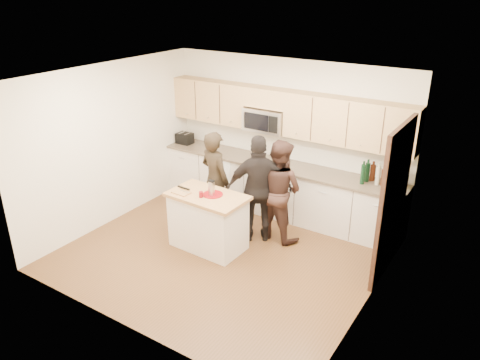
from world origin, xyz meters
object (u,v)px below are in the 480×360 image
Objects in this scene: island at (208,221)px; woman_center at (279,190)px; woman_right at (259,189)px; toaster at (185,138)px; woman_left at (215,180)px.

island is 1.22m from woman_center.
woman_center is at bearing -165.26° from woman_right.
woman_left is (1.41, -0.96, -0.21)m from toaster.
woman_right is (-0.22, -0.24, 0.05)m from woman_center.
toaster is 2.62m from woman_center.
toaster is at bearing -56.01° from woman_right.
woman_left is 0.95× the size of woman_right.
island is 0.84m from woman_left.
island is 0.74× the size of woman_center.
woman_left reaches higher than island.
woman_right reaches higher than toaster.
toaster is at bearing 139.10° from island.
woman_center reaches higher than toaster.
island is at bearing -42.99° from toaster.
woman_right reaches higher than woman_left.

